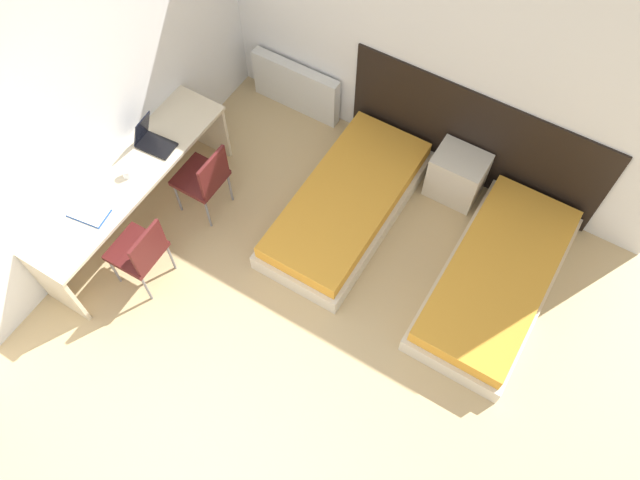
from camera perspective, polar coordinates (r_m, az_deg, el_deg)
ground_plane at (r=5.39m, az=-12.41°, el=-19.74°), size 20.00×20.00×0.00m
wall_back at (r=5.79m, az=9.41°, el=16.93°), size 5.03×0.05×2.70m
wall_left at (r=5.61m, az=-19.60°, el=12.14°), size 0.05×4.81×2.70m
headboard_panel at (r=6.19m, az=13.84°, el=8.91°), size 2.58×0.03×1.14m
bed_near_window at (r=6.06m, az=2.48°, el=3.30°), size 0.92×1.99×0.35m
bed_near_door at (r=5.86m, az=15.81°, el=-3.43°), size 0.92×1.99×0.35m
nightstand at (r=6.28m, az=12.41°, el=5.81°), size 0.51×0.40×0.53m
radiator at (r=6.87m, az=-2.21°, el=13.79°), size 1.02×0.12×0.58m
desk at (r=5.91m, az=-16.83°, el=4.81°), size 0.54×2.21×0.75m
chair_near_laptop at (r=5.93m, az=-10.53°, el=5.67°), size 0.42×0.42×0.86m
chair_near_notebook at (r=5.62m, az=-16.10°, el=-0.95°), size 0.44×0.44×0.86m
laptop at (r=5.89m, az=-15.16°, el=8.85°), size 0.36×0.24×0.34m
open_notebook at (r=5.65m, az=-20.37°, el=2.34°), size 0.36×0.25×0.02m
mug at (r=5.75m, az=-17.25°, el=5.88°), size 0.08×0.08×0.09m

